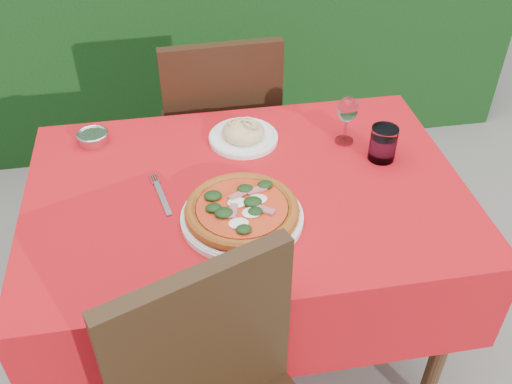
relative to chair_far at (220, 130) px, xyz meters
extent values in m
plane|color=slate|center=(0.01, -0.62, -0.55)|extent=(60.00, 60.00, 0.00)
cube|color=#492917|center=(0.01, -0.62, 0.17)|extent=(1.20, 0.80, 0.04)
cylinder|color=#492917|center=(0.55, -0.96, -0.20)|extent=(0.05, 0.05, 0.70)
cylinder|color=#492917|center=(-0.53, -0.28, -0.20)|extent=(0.05, 0.05, 0.70)
cylinder|color=#492917|center=(0.55, -0.28, -0.20)|extent=(0.05, 0.05, 0.70)
cube|color=red|center=(0.01, -0.62, 0.04)|extent=(1.26, 0.86, 0.32)
cube|color=black|center=(-0.17, -1.13, 0.18)|extent=(0.42, 0.20, 0.48)
cube|color=black|center=(0.00, 0.09, -0.08)|extent=(0.45, 0.45, 0.04)
cube|color=black|center=(0.00, -0.11, 0.17)|extent=(0.43, 0.06, 0.47)
cylinder|color=black|center=(0.17, 0.28, -0.33)|extent=(0.04, 0.04, 0.44)
cylinder|color=black|center=(-0.20, 0.27, -0.33)|extent=(0.04, 0.04, 0.44)
cylinder|color=black|center=(0.19, -0.09, -0.33)|extent=(0.04, 0.04, 0.44)
cylinder|color=black|center=(-0.18, -0.10, -0.33)|extent=(0.04, 0.04, 0.44)
cylinder|color=white|center=(-0.03, -0.76, 0.21)|extent=(0.33, 0.33, 0.02)
cylinder|color=#C5631B|center=(-0.03, -0.76, 0.23)|extent=(0.32, 0.32, 0.02)
cylinder|color=#AC0F0B|center=(-0.03, -0.76, 0.25)|extent=(0.26, 0.26, 0.01)
cylinder|color=white|center=(0.04, -0.38, 0.21)|extent=(0.22, 0.22, 0.02)
ellipsoid|color=beige|center=(0.04, -0.38, 0.23)|extent=(0.14, 0.14, 0.06)
cylinder|color=silver|center=(0.44, -0.55, 0.26)|extent=(0.08, 0.08, 0.11)
cylinder|color=#97B6CD|center=(0.44, -0.55, 0.24)|extent=(0.07, 0.07, 0.08)
cylinder|color=white|center=(0.35, -0.45, 0.20)|extent=(0.06, 0.06, 0.01)
cylinder|color=white|center=(0.35, -0.45, 0.25)|extent=(0.01, 0.01, 0.08)
ellipsoid|color=white|center=(0.35, -0.45, 0.32)|extent=(0.07, 0.07, 0.08)
cube|color=#BBBBC2|center=(-0.23, -0.64, 0.21)|extent=(0.07, 0.21, 0.01)
cylinder|color=silver|center=(-0.44, -0.32, 0.22)|extent=(0.09, 0.09, 0.03)
camera|label=1|loc=(-0.18, -1.89, 1.23)|focal=40.00mm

